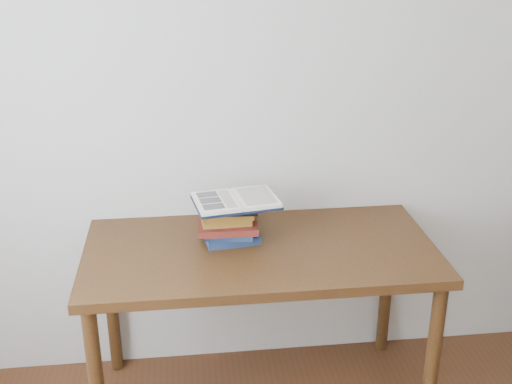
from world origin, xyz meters
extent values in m
cube|color=beige|center=(0.00, 1.75, 1.30)|extent=(3.50, 0.04, 2.60)
cube|color=#432B10|center=(0.01, 1.38, 0.78)|extent=(1.50, 0.75, 0.04)
cylinder|color=#432B10|center=(0.71, 1.06, 0.38)|extent=(0.06, 0.06, 0.76)
cylinder|color=#432B10|center=(-0.68, 1.70, 0.38)|extent=(0.06, 0.06, 0.76)
cylinder|color=#432B10|center=(0.71, 1.70, 0.38)|extent=(0.06, 0.06, 0.76)
cube|color=#1A2D4E|center=(-0.10, 1.47, 0.82)|extent=(0.25, 0.19, 0.04)
cube|color=#1A2D4E|center=(-0.11, 1.45, 0.86)|extent=(0.22, 0.18, 0.03)
cube|color=#5A1616|center=(-0.12, 1.45, 0.88)|extent=(0.26, 0.19, 0.03)
cube|color=olive|center=(-0.12, 1.46, 0.91)|extent=(0.21, 0.15, 0.03)
cube|color=olive|center=(-0.11, 1.46, 0.94)|extent=(0.21, 0.16, 0.03)
cube|color=black|center=(-0.10, 1.47, 0.97)|extent=(0.23, 0.19, 0.03)
cube|color=black|center=(-0.08, 1.45, 0.99)|extent=(0.39, 0.30, 0.01)
cube|color=#F0E4CF|center=(-0.17, 1.44, 1.00)|extent=(0.20, 0.26, 0.02)
cube|color=#F0E4CF|center=(0.01, 1.47, 1.00)|extent=(0.20, 0.26, 0.02)
cylinder|color=#F0E4CF|center=(-0.08, 1.45, 1.00)|extent=(0.05, 0.23, 0.01)
cube|color=black|center=(-0.20, 1.50, 1.01)|extent=(0.09, 0.07, 0.00)
cube|color=black|center=(-0.19, 1.44, 1.01)|extent=(0.09, 0.07, 0.00)
cube|color=black|center=(-0.18, 1.37, 1.01)|extent=(0.09, 0.07, 0.00)
cube|color=beige|center=(-0.12, 1.45, 1.01)|extent=(0.07, 0.19, 0.00)
cube|color=beige|center=(0.01, 1.47, 1.01)|extent=(0.16, 0.21, 0.00)
camera|label=1|loc=(-0.29, -1.05, 2.07)|focal=45.00mm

